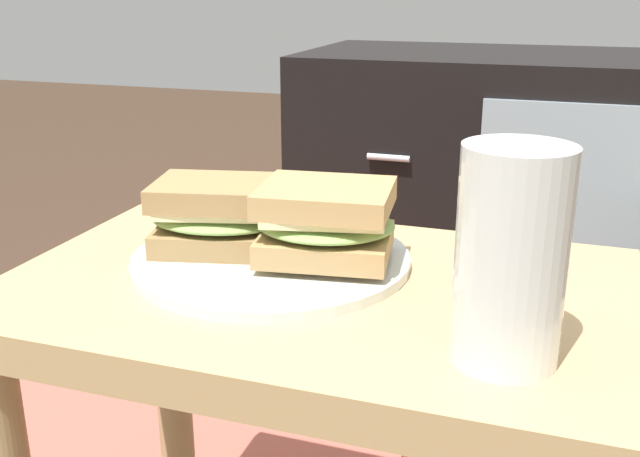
# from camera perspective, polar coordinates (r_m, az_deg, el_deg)

# --- Properties ---
(side_table) EXTENTS (0.56, 0.36, 0.46)m
(side_table) POSITION_cam_1_polar(r_m,az_deg,el_deg) (0.71, -0.19, -10.87)
(side_table) COLOR tan
(side_table) RESTS_ON ground
(tv_cabinet) EXTENTS (0.96, 0.46, 0.58)m
(tv_cabinet) POSITION_cam_1_polar(r_m,az_deg,el_deg) (1.59, 16.50, 2.27)
(tv_cabinet) COLOR black
(tv_cabinet) RESTS_ON ground
(area_rug) EXTENTS (1.13, 0.65, 0.01)m
(area_rug) POSITION_cam_1_polar(r_m,az_deg,el_deg) (1.37, -13.68, -13.40)
(area_rug) COLOR maroon
(area_rug) RESTS_ON ground
(plate) EXTENTS (0.26, 0.26, 0.01)m
(plate) POSITION_cam_1_polar(r_m,az_deg,el_deg) (0.70, -3.77, -2.36)
(plate) COLOR silver
(plate) RESTS_ON side_table
(sandwich_front) EXTENTS (0.15, 0.12, 0.07)m
(sandwich_front) POSITION_cam_1_polar(r_m,az_deg,el_deg) (0.71, -7.67, 1.02)
(sandwich_front) COLOR #9E7A4C
(sandwich_front) RESTS_ON plate
(sandwich_back) EXTENTS (0.14, 0.12, 0.07)m
(sandwich_back) POSITION_cam_1_polar(r_m,az_deg,el_deg) (0.67, 0.23, 0.58)
(sandwich_back) COLOR tan
(sandwich_back) RESTS_ON plate
(beer_glass) EXTENTS (0.08, 0.08, 0.16)m
(beer_glass) POSITION_cam_1_polar(r_m,az_deg,el_deg) (0.52, 14.49, -2.50)
(beer_glass) COLOR silver
(beer_glass) RESTS_ON side_table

